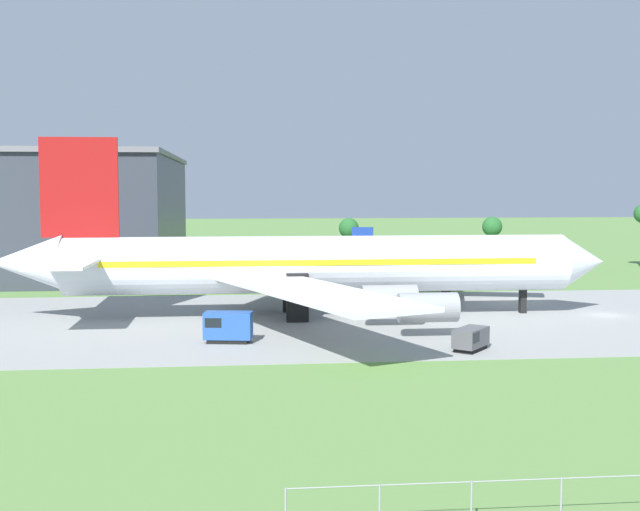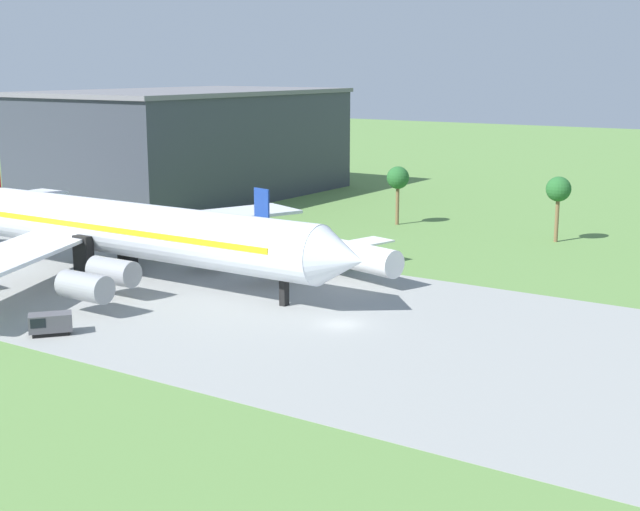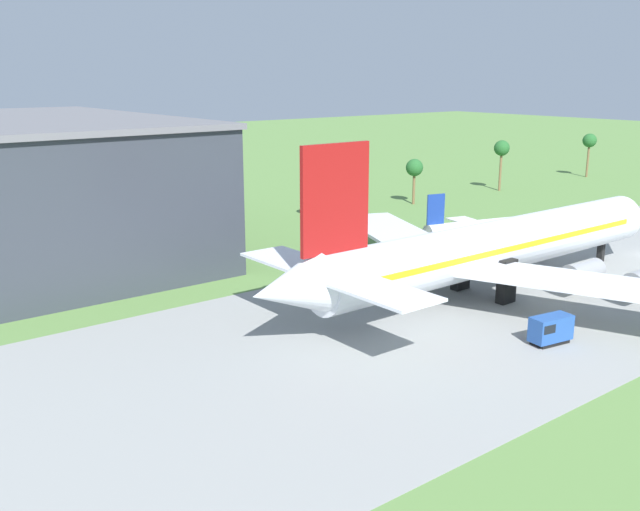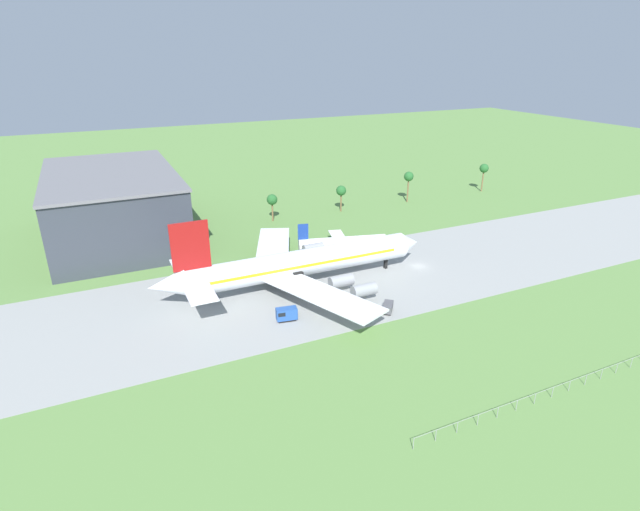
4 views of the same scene
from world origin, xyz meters
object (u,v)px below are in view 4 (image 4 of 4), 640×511
object	(u,v)px
jet_airliner	(298,264)
baggage_tug	(286,314)
terminal_building	(114,205)
fuel_truck	(388,308)
regional_aircraft	(342,242)

from	to	relation	value
jet_airliner	baggage_tug	size ratio (longest dim) A/B	14.75
baggage_tug	terminal_building	size ratio (longest dim) A/B	0.08
baggage_tug	terminal_building	world-z (taller)	terminal_building
jet_airliner	fuel_truck	xyz separation A→B (m)	(12.80, -20.89, -4.78)
terminal_building	baggage_tug	bearing A→B (deg)	-68.20
jet_airliner	baggage_tug	world-z (taller)	jet_airliner
jet_airliner	regional_aircraft	bearing A→B (deg)	36.93
regional_aircraft	fuel_truck	size ratio (longest dim) A/B	5.82
jet_airliner	regional_aircraft	distance (m)	24.98
jet_airliner	regional_aircraft	world-z (taller)	jet_airliner
baggage_tug	jet_airliner	bearing A→B (deg)	58.56
terminal_building	fuel_truck	bearing A→B (deg)	-56.91
regional_aircraft	baggage_tug	bearing A→B (deg)	-134.20
baggage_tug	fuel_truck	size ratio (longest dim) A/B	1.10
regional_aircraft	fuel_truck	world-z (taller)	regional_aircraft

